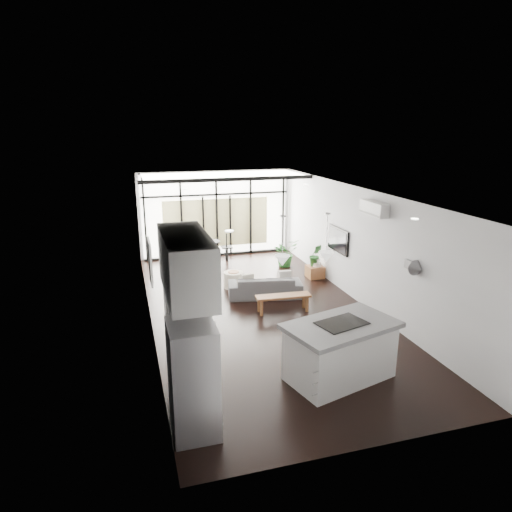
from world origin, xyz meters
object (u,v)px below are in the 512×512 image
pouf (234,280)px  tv (338,240)px  console_bench (283,303)px  fridge (193,379)px  sofa (265,283)px  milk_can (316,268)px  island (340,351)px

pouf → tv: bearing=-14.8°
console_bench → tv: tv is taller
fridge → sofa: fridge is taller
fridge → milk_can: size_ratio=2.91×
island → console_bench: size_ratio=1.45×
sofa → pouf: 1.08m
island → pouf: island is taller
console_bench → pouf: size_ratio=2.42×
pouf → console_bench: bearing=-69.8°
console_bench → tv: size_ratio=1.17×
fridge → sofa: size_ratio=0.89×
island → milk_can: bearing=55.2°
console_bench → sofa: bearing=99.2°
pouf → milk_can: bearing=3.6°
fridge → pouf: fridge is taller
island → console_bench: bearing=73.7°
console_bench → fridge: bearing=-121.9°
sofa → fridge: bearing=72.9°
fridge → sofa: bearing=62.0°
sofa → pouf: bearing=-44.1°
sofa → console_bench: 1.09m
island → milk_can: island is taller
island → sofa: bearing=75.4°
pouf → milk_can: (2.47, 0.15, 0.07)m
fridge → milk_can: 7.31m
milk_can → tv: (0.21, -0.86, 1.02)m
tv → console_bench: bearing=-147.6°
fridge → tv: size_ratio=1.50×
island → tv: 4.76m
fridge → console_bench: (2.65, 3.71, -0.62)m
island → pouf: bearing=82.3°
island → fridge: bearing=179.5°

